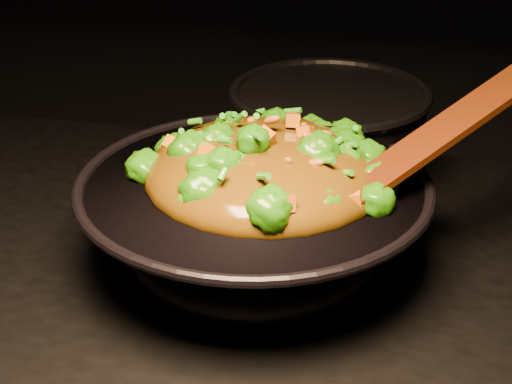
# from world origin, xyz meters

# --- Properties ---
(wok) EXTENTS (0.43, 0.43, 0.10)m
(wok) POSITION_xyz_m (-0.02, 0.12, 0.95)
(wok) COLOR black
(wok) RESTS_ON stovetop
(stir_fry) EXTENTS (0.27, 0.27, 0.09)m
(stir_fry) POSITION_xyz_m (-0.01, 0.14, 1.04)
(stir_fry) COLOR #277508
(stir_fry) RESTS_ON wok
(spatula) EXTENTS (0.22, 0.21, 0.11)m
(spatula) POSITION_xyz_m (0.14, 0.15, 1.05)
(spatula) COLOR #380E03
(spatula) RESTS_ON wok
(back_pot) EXTENTS (0.31, 0.31, 0.13)m
(back_pot) POSITION_xyz_m (0.03, 0.32, 0.97)
(back_pot) COLOR black
(back_pot) RESTS_ON stovetop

